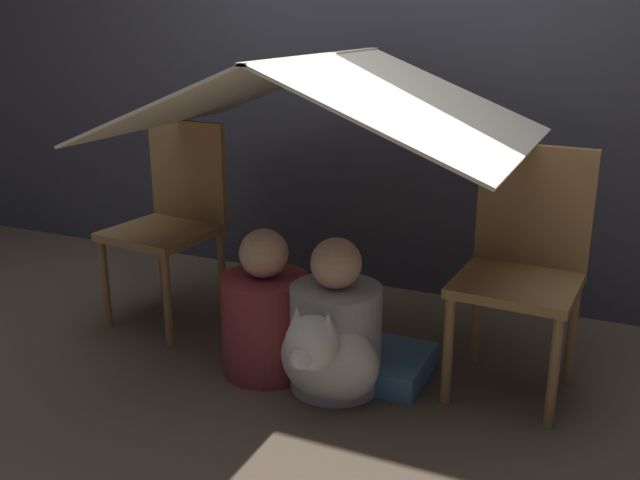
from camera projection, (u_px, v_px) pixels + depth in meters
name	position (u px, v px, depth m)	size (l,w,h in m)	color
ground_plane	(314.00, 359.00, 2.99)	(8.80, 8.80, 0.00)	brown
wall_back	(396.00, 43.00, 3.44)	(7.00, 0.05, 2.50)	#3D3D47
chair_left	(173.00, 214.00, 3.27)	(0.47, 0.47, 0.92)	olive
chair_right	(523.00, 261.00, 2.65)	(0.45, 0.45, 0.92)	olive
sheet_canopy	(320.00, 97.00, 2.72)	(1.58, 1.17, 0.32)	silver
person_front	(265.00, 316.00, 2.82)	(0.35, 0.35, 0.60)	maroon
person_second	(336.00, 328.00, 2.71)	(0.35, 0.35, 0.60)	#B2B2B7
dog	(325.00, 356.00, 2.59)	(0.39, 0.39, 0.42)	silver
floor_cushion	(372.00, 362.00, 2.86)	(0.45, 0.36, 0.10)	#4C7FB2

